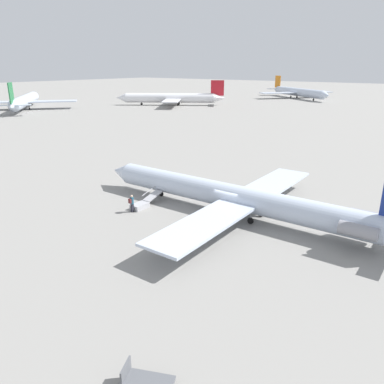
{
  "coord_description": "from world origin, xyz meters",
  "views": [
    {
      "loc": [
        -17.3,
        29.16,
        13.68
      ],
      "look_at": [
        4.04,
        0.84,
        1.63
      ],
      "focal_mm": 35.0,
      "sensor_mm": 36.0,
      "label": 1
    }
  ],
  "objects": [
    {
      "name": "boarding_stairs",
      "position": [
        8.05,
        3.87,
        0.36
      ],
      "size": [
        1.14,
        4.03,
        1.58
      ],
      "rotation": [
        0.0,
        0.0,
        -1.55
      ],
      "color": "#B2B2B7",
      "rests_on": "ground"
    },
    {
      "name": "airplane_main",
      "position": [
        -0.91,
        -0.02,
        1.82
      ],
      "size": [
        32.71,
        25.14,
        6.12
      ],
      "rotation": [
        0.0,
        0.0,
        0.02
      ],
      "color": "silver",
      "rests_on": "ground"
    },
    {
      "name": "luggage_cart",
      "position": [
        -7.9,
        20.07,
        0.46
      ],
      "size": [
        2.46,
        1.91,
        1.22
      ],
      "rotation": [
        0.0,
        0.0,
        0.43
      ],
      "color": "#595B60",
      "rests_on": "ground"
    },
    {
      "name": "airplane_far_right",
      "position": [
        71.08,
        -76.07,
        2.58
      ],
      "size": [
        34.86,
        27.6,
        8.66
      ],
      "rotation": [
        0.0,
        0.0,
        0.59
      ],
      "color": "silver",
      "rests_on": "ground"
    },
    {
      "name": "passenger",
      "position": [
        7.96,
        5.42,
        1.0
      ],
      "size": [
        0.36,
        0.54,
        1.74
      ],
      "rotation": [
        0.0,
        0.0,
        -1.55
      ],
      "color": "#23232D",
      "rests_on": "ground"
    },
    {
      "name": "ground_plane",
      "position": [
        0.0,
        0.0,
        0.0
      ],
      "size": [
        600.0,
        600.0,
        0.0
      ],
      "primitive_type": "plane",
      "color": "gray"
    },
    {
      "name": "airplane_far_left",
      "position": [
        46.62,
        -131.62,
        2.67
      ],
      "size": [
        37.42,
        30.3,
        8.99
      ],
      "rotation": [
        0.0,
        0.0,
        2.5
      ],
      "color": "silver",
      "rests_on": "ground"
    },
    {
      "name": "airplane_far_center",
      "position": [
        101.18,
        -37.57,
        2.72
      ],
      "size": [
        35.97,
        31.5,
        9.15
      ],
      "rotation": [
        0.0,
        0.0,
        5.59
      ],
      "color": "silver",
      "rests_on": "ground"
    }
  ]
}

